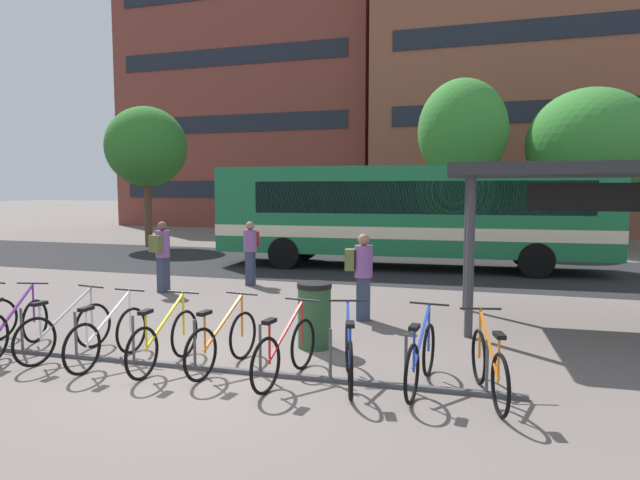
{
  "coord_description": "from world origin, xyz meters",
  "views": [
    {
      "loc": [
        3.6,
        -6.42,
        2.48
      ],
      "look_at": [
        0.11,
        4.9,
        1.38
      ],
      "focal_mm": 30.47,
      "sensor_mm": 36.0,
      "label": 1
    }
  ],
  "objects_px": {
    "city_bus": "(405,212)",
    "parked_bicycle_orange_5": "(223,342)",
    "transit_shelter": "(612,176)",
    "street_tree_0": "(146,147)",
    "parked_bicycle_blue_8": "(421,359)",
    "parked_bicycle_blue_7": "(349,354)",
    "street_tree_2": "(590,144)",
    "parked_bicycle_purple_1": "(15,327)",
    "commuter_olive_pack_1": "(162,252)",
    "trash_bin": "(314,315)",
    "street_tree_1": "(463,132)",
    "parked_bicycle_orange_9": "(489,367)",
    "commuter_olive_pack_0": "(362,271)",
    "commuter_red_pack_2": "(251,248)",
    "parked_bicycle_yellow_4": "(164,341)",
    "parked_bicycle_silver_2": "(65,331)",
    "parked_bicycle_red_6": "(285,352)",
    "parked_bicycle_white_3": "(108,337)"
  },
  "relations": [
    {
      "from": "city_bus",
      "to": "parked_bicycle_red_6",
      "type": "height_order",
      "value": "city_bus"
    },
    {
      "from": "transit_shelter",
      "to": "street_tree_1",
      "type": "relative_size",
      "value": 0.79
    },
    {
      "from": "trash_bin",
      "to": "street_tree_2",
      "type": "relative_size",
      "value": 0.15
    },
    {
      "from": "transit_shelter",
      "to": "street_tree_0",
      "type": "xyz_separation_m",
      "value": [
        -16.24,
        10.01,
        1.61
      ]
    },
    {
      "from": "parked_bicycle_blue_8",
      "to": "street_tree_2",
      "type": "xyz_separation_m",
      "value": [
        4.76,
        18.55,
        4.0
      ]
    },
    {
      "from": "parked_bicycle_orange_9",
      "to": "street_tree_1",
      "type": "xyz_separation_m",
      "value": [
        -1.17,
        17.67,
        4.58
      ]
    },
    {
      "from": "trash_bin",
      "to": "street_tree_2",
      "type": "distance_m",
      "value": 18.84
    },
    {
      "from": "parked_bicycle_orange_9",
      "to": "transit_shelter",
      "type": "height_order",
      "value": "transit_shelter"
    },
    {
      "from": "commuter_olive_pack_1",
      "to": "trash_bin",
      "type": "bearing_deg",
      "value": -118.96
    },
    {
      "from": "commuter_olive_pack_0",
      "to": "commuter_olive_pack_1",
      "type": "xyz_separation_m",
      "value": [
        -5.24,
        1.34,
        0.04
      ]
    },
    {
      "from": "commuter_red_pack_2",
      "to": "trash_bin",
      "type": "bearing_deg",
      "value": 28.73
    },
    {
      "from": "parked_bicycle_silver_2",
      "to": "street_tree_1",
      "type": "xyz_separation_m",
      "value": [
        4.86,
        17.81,
        4.58
      ]
    },
    {
      "from": "parked_bicycle_white_3",
      "to": "parked_bicycle_yellow_4",
      "type": "bearing_deg",
      "value": -83.66
    },
    {
      "from": "parked_bicycle_orange_5",
      "to": "street_tree_1",
      "type": "bearing_deg",
      "value": -0.5
    },
    {
      "from": "trash_bin",
      "to": "street_tree_1",
      "type": "xyz_separation_m",
      "value": [
        1.46,
        16.26,
        4.45
      ]
    },
    {
      "from": "parked_bicycle_silver_2",
      "to": "transit_shelter",
      "type": "height_order",
      "value": "transit_shelter"
    },
    {
      "from": "parked_bicycle_yellow_4",
      "to": "commuter_olive_pack_1",
      "type": "bearing_deg",
      "value": 34.34
    },
    {
      "from": "city_bus",
      "to": "parked_bicycle_orange_5",
      "type": "relative_size",
      "value": 7.08
    },
    {
      "from": "parked_bicycle_white_3",
      "to": "street_tree_0",
      "type": "distance_m",
      "value": 17.25
    },
    {
      "from": "parked_bicycle_orange_9",
      "to": "commuter_olive_pack_0",
      "type": "xyz_separation_m",
      "value": [
        -2.31,
        3.37,
        0.57
      ]
    },
    {
      "from": "parked_bicycle_silver_2",
      "to": "parked_bicycle_yellow_4",
      "type": "distance_m",
      "value": 1.7
    },
    {
      "from": "parked_bicycle_yellow_4",
      "to": "transit_shelter",
      "type": "distance_m",
      "value": 7.84
    },
    {
      "from": "commuter_olive_pack_1",
      "to": "street_tree_1",
      "type": "xyz_separation_m",
      "value": [
        6.38,
        12.95,
        3.97
      ]
    },
    {
      "from": "commuter_olive_pack_1",
      "to": "street_tree_0",
      "type": "xyz_separation_m",
      "value": [
        -6.73,
        9.2,
        3.33
      ]
    },
    {
      "from": "parked_bicycle_silver_2",
      "to": "parked_bicycle_yellow_4",
      "type": "height_order",
      "value": "same"
    },
    {
      "from": "parked_bicycle_yellow_4",
      "to": "trash_bin",
      "type": "height_order",
      "value": "trash_bin"
    },
    {
      "from": "parked_bicycle_blue_8",
      "to": "parked_bicycle_blue_7",
      "type": "bearing_deg",
      "value": 101.11
    },
    {
      "from": "parked_bicycle_blue_8",
      "to": "city_bus",
      "type": "bearing_deg",
      "value": 14.37
    },
    {
      "from": "parked_bicycle_blue_7",
      "to": "parked_bicycle_orange_9",
      "type": "bearing_deg",
      "value": -105.92
    },
    {
      "from": "commuter_red_pack_2",
      "to": "commuter_olive_pack_1",
      "type": "bearing_deg",
      "value": -50.85
    },
    {
      "from": "parked_bicycle_orange_9",
      "to": "street_tree_1",
      "type": "relative_size",
      "value": 0.23
    },
    {
      "from": "parked_bicycle_white_3",
      "to": "street_tree_0",
      "type": "relative_size",
      "value": 0.28
    },
    {
      "from": "parked_bicycle_white_3",
      "to": "parked_bicycle_blue_8",
      "type": "bearing_deg",
      "value": -84.15
    },
    {
      "from": "city_bus",
      "to": "street_tree_0",
      "type": "xyz_separation_m",
      "value": [
        -11.72,
        3.27,
        2.55
      ]
    },
    {
      "from": "city_bus",
      "to": "parked_bicycle_orange_5",
      "type": "xyz_separation_m",
      "value": [
        -0.95,
        -10.63,
        -1.39
      ]
    },
    {
      "from": "parked_bicycle_yellow_4",
      "to": "street_tree_2",
      "type": "bearing_deg",
      "value": -22.96
    },
    {
      "from": "parked_bicycle_blue_7",
      "to": "parked_bicycle_orange_9",
      "type": "height_order",
      "value": "same"
    },
    {
      "from": "parked_bicycle_purple_1",
      "to": "commuter_olive_pack_1",
      "type": "height_order",
      "value": "commuter_olive_pack_1"
    },
    {
      "from": "parked_bicycle_purple_1",
      "to": "parked_bicycle_blue_8",
      "type": "bearing_deg",
      "value": -100.53
    },
    {
      "from": "commuter_red_pack_2",
      "to": "street_tree_0",
      "type": "xyz_separation_m",
      "value": [
        -8.34,
        7.61,
        3.36
      ]
    },
    {
      "from": "parked_bicycle_blue_8",
      "to": "street_tree_0",
      "type": "bearing_deg",
      "value": 49.24
    },
    {
      "from": "commuter_olive_pack_1",
      "to": "street_tree_0",
      "type": "distance_m",
      "value": 11.87
    },
    {
      "from": "parked_bicycle_blue_7",
      "to": "street_tree_2",
      "type": "height_order",
      "value": "street_tree_2"
    },
    {
      "from": "parked_bicycle_yellow_4",
      "to": "parked_bicycle_blue_7",
      "type": "height_order",
      "value": "same"
    },
    {
      "from": "commuter_olive_pack_1",
      "to": "parked_bicycle_purple_1",
      "type": "bearing_deg",
      "value": -167.97
    },
    {
      "from": "commuter_red_pack_2",
      "to": "city_bus",
      "type": "bearing_deg",
      "value": 136.79
    },
    {
      "from": "parked_bicycle_orange_9",
      "to": "parked_bicycle_red_6",
      "type": "bearing_deg",
      "value": 79.55
    },
    {
      "from": "commuter_olive_pack_1",
      "to": "trash_bin",
      "type": "distance_m",
      "value": 5.95
    },
    {
      "from": "parked_bicycle_orange_9",
      "to": "commuter_red_pack_2",
      "type": "relative_size",
      "value": 1.01
    },
    {
      "from": "parked_bicycle_yellow_4",
      "to": "parked_bicycle_blue_7",
      "type": "distance_m",
      "value": 2.62
    }
  ]
}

